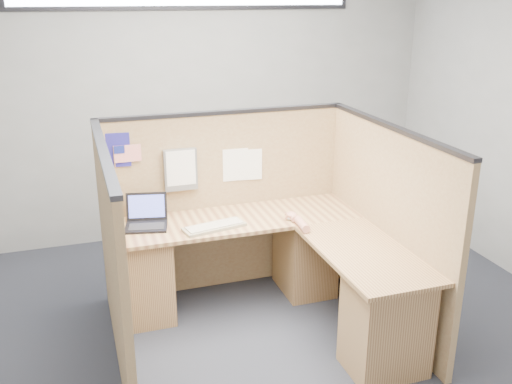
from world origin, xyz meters
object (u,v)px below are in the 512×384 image
object	(u,v)px
keyboard	(214,227)
mouse	(291,217)
laptop	(145,218)
l_desk	(275,275)

from	to	relation	value
keyboard	mouse	distance (m)	0.62
laptop	keyboard	bearing A→B (deg)	-13.95
l_desk	laptop	xyz separation A→B (m)	(-0.89, 0.47, 0.39)
l_desk	laptop	bearing A→B (deg)	151.98
l_desk	mouse	size ratio (longest dim) A/B	20.36
l_desk	keyboard	xyz separation A→B (m)	(-0.40, 0.24, 0.35)
l_desk	laptop	size ratio (longest dim) A/B	5.45
l_desk	mouse	world-z (taller)	mouse
keyboard	mouse	xyz separation A→B (m)	(0.62, -0.02, 0.00)
keyboard	mouse	size ratio (longest dim) A/B	5.20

